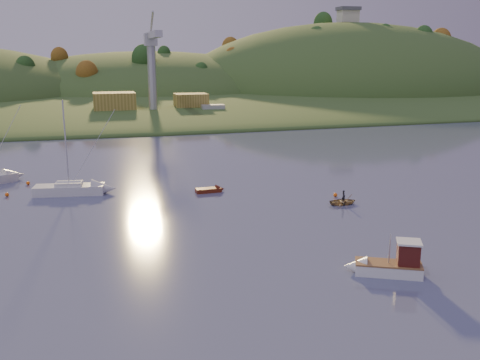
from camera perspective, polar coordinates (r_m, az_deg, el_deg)
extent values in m
cube|color=#395421|center=(256.22, -12.36, 9.27)|extent=(620.00, 220.00, 1.50)
ellipsoid|color=#395421|center=(191.56, -11.27, 7.96)|extent=(640.00, 150.00, 7.00)
ellipsoid|color=#395421|center=(237.08, -9.65, 9.07)|extent=(140.00, 120.00, 36.00)
ellipsoid|color=#395421|center=(246.08, 11.09, 9.17)|extent=(150.00, 130.00, 60.00)
cube|color=beige|center=(245.84, 11.45, 16.73)|extent=(8.00, 6.00, 5.00)
cube|color=#595960|center=(246.05, 11.48, 17.48)|extent=(9.00, 7.00, 1.50)
cube|color=slate|center=(149.33, -8.14, 7.00)|extent=(42.00, 16.00, 2.40)
cube|color=olive|center=(148.93, -13.25, 8.16)|extent=(11.00, 8.00, 4.80)
cube|color=olive|center=(152.15, -5.25, 8.42)|extent=(9.00, 7.00, 4.00)
cylinder|color=#B7B7BC|center=(146.19, -9.36, 10.84)|extent=(2.20, 2.20, 18.00)
cube|color=#B7B7BC|center=(146.07, -9.51, 14.56)|extent=(3.20, 3.20, 3.20)
cube|color=#B7B7BC|center=(137.15, -9.12, 15.06)|extent=(1.80, 18.00, 1.60)
cube|color=#B7B7BC|center=(151.06, -9.72, 14.89)|extent=(1.80, 10.00, 1.60)
cube|color=white|center=(46.48, 15.52, -9.13)|extent=(5.68, 4.08, 0.97)
cone|color=white|center=(46.30, 12.17, -9.02)|extent=(2.54, 2.56, 1.93)
cube|color=brown|center=(46.29, 15.56, -8.56)|extent=(5.70, 4.13, 0.13)
cube|color=#481410|center=(46.12, 17.51, -7.52)|extent=(2.25, 2.20, 1.93)
cube|color=white|center=(45.77, 17.61, -6.32)|extent=(2.54, 2.49, 0.16)
cylinder|color=silver|center=(45.84, 15.66, -7.09)|extent=(0.10, 0.10, 2.58)
cube|color=silver|center=(72.39, -17.74, -1.00)|extent=(9.04, 3.83, 1.20)
cube|color=silver|center=(72.24, -17.78, -0.50)|extent=(3.53, 2.41, 0.77)
cylinder|color=silver|center=(71.17, -18.09, 3.74)|extent=(0.18, 0.18, 10.95)
cylinder|color=silver|center=(72.18, -17.79, -0.31)|extent=(3.48, 0.61, 0.12)
cylinder|color=silver|center=(72.16, -17.80, -0.23)|extent=(3.08, 0.79, 0.36)
imported|color=olive|center=(65.76, 10.97, -2.27)|extent=(3.34, 2.40, 0.69)
imported|color=black|center=(65.65, 10.98, -1.93)|extent=(0.36, 0.55, 1.50)
cube|color=#5F1E0D|center=(70.18, -3.41, -1.09)|extent=(3.36, 1.50, 0.55)
cone|color=#5F1E0D|center=(70.60, -2.12, -0.98)|extent=(1.22, 1.38, 1.31)
cube|color=#505869|center=(147.60, -2.91, 6.94)|extent=(14.76, 5.73, 1.87)
cube|color=#B7B7BC|center=(147.43, -2.92, 7.55)|extent=(6.36, 3.35, 2.50)
sphere|color=#F6600C|center=(68.95, 10.13, -1.57)|extent=(0.50, 0.50, 0.50)
sphere|color=#F6600C|center=(74.20, -23.60, -1.44)|extent=(0.50, 0.50, 0.50)
sphere|color=#F6600C|center=(79.58, -21.68, -0.29)|extent=(0.50, 0.50, 0.50)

